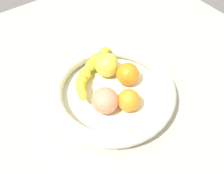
{
  "coord_description": "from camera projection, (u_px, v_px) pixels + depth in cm",
  "views": [
    {
      "loc": [
        -26.1,
        -36.11,
        61.21
      ],
      "look_at": [
        0.0,
        0.0,
        7.94
      ],
      "focal_mm": 40.84,
      "sensor_mm": 36.0,
      "label": 1
    }
  ],
  "objects": [
    {
      "name": "kitchen_counter",
      "position": [
        112.0,
        101.0,
        0.74
      ],
      "size": [
        120.0,
        120.0,
        3.0
      ],
      "primitive_type": "cube",
      "color": "#ACA99A",
      "rests_on": "ground"
    },
    {
      "name": "peach_blush",
      "position": [
        105.0,
        101.0,
        0.66
      ],
      "size": [
        7.1,
        7.1,
        7.1
      ],
      "primitive_type": "sphere",
      "color": "#F9946B",
      "rests_on": "fruit_bowl"
    },
    {
      "name": "orange_front",
      "position": [
        129.0,
        100.0,
        0.66
      ],
      "size": [
        6.06,
        6.06,
        6.06
      ],
      "primitive_type": "sphere",
      "color": "orange",
      "rests_on": "fruit_bowl"
    },
    {
      "name": "apple_yellow",
      "position": [
        107.0,
        65.0,
        0.74
      ],
      "size": [
        7.09,
        7.09,
        7.09
      ],
      "primitive_type": "sphere",
      "color": "#DACF43",
      "rests_on": "fruit_bowl"
    },
    {
      "name": "banana_draped_left",
      "position": [
        88.0,
        73.0,
        0.73
      ],
      "size": [
        17.65,
        13.99,
        5.71
      ],
      "color": "yellow",
      "rests_on": "fruit_bowl"
    },
    {
      "name": "fruit_bowl",
      "position": [
        112.0,
        91.0,
        0.71
      ],
      "size": [
        35.25,
        35.25,
        5.91
      ],
      "color": "silver",
      "rests_on": "kitchen_counter"
    },
    {
      "name": "orange_mid_left",
      "position": [
        128.0,
        74.0,
        0.72
      ],
      "size": [
        6.57,
        6.57,
        6.57
      ],
      "primitive_type": "sphere",
      "color": "orange",
      "rests_on": "fruit_bowl"
    }
  ]
}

